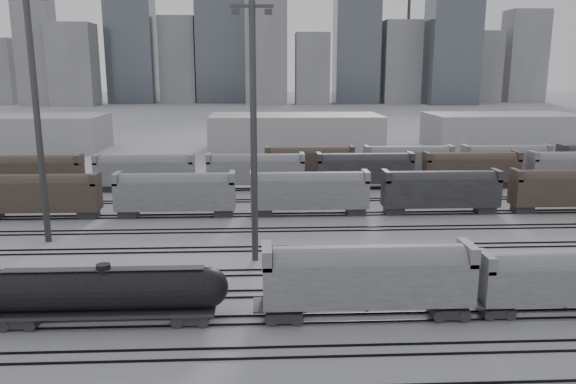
{
  "coord_description": "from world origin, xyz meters",
  "views": [
    {
      "loc": [
        1.88,
        -37.76,
        18.21
      ],
      "look_at": [
        5.03,
        27.57,
        4.0
      ],
      "focal_mm": 35.0,
      "sensor_mm": 36.0,
      "label": 1
    }
  ],
  "objects_px": {
    "hopper_car_a": "(368,275)",
    "tank_car_b": "(105,291)",
    "hopper_car_b": "(568,278)",
    "light_mast_c": "(254,128)"
  },
  "relations": [
    {
      "from": "hopper_car_a",
      "to": "tank_car_b",
      "type": "bearing_deg",
      "value": 180.0
    },
    {
      "from": "tank_car_b",
      "to": "hopper_car_b",
      "type": "height_order",
      "value": "hopper_car_b"
    },
    {
      "from": "hopper_car_a",
      "to": "hopper_car_b",
      "type": "distance_m",
      "value": 15.2
    },
    {
      "from": "hopper_car_b",
      "to": "light_mast_c",
      "type": "distance_m",
      "value": 29.11
    },
    {
      "from": "hopper_car_b",
      "to": "light_mast_c",
      "type": "height_order",
      "value": "light_mast_c"
    },
    {
      "from": "hopper_car_a",
      "to": "hopper_car_b",
      "type": "xyz_separation_m",
      "value": [
        15.19,
        0.0,
        -0.48
      ]
    },
    {
      "from": "light_mast_c",
      "to": "hopper_car_b",
      "type": "bearing_deg",
      "value": -30.23
    },
    {
      "from": "hopper_car_b",
      "to": "hopper_car_a",
      "type": "bearing_deg",
      "value": 180.0
    },
    {
      "from": "hopper_car_b",
      "to": "tank_car_b",
      "type": "bearing_deg",
      "value": 180.0
    },
    {
      "from": "hopper_car_a",
      "to": "light_mast_c",
      "type": "xyz_separation_m",
      "value": [
        -8.45,
        13.77,
        9.46
      ]
    }
  ]
}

